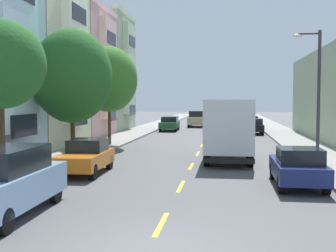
% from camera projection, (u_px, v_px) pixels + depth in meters
% --- Properties ---
extents(ground_plane, '(160.00, 160.00, 0.00)m').
position_uv_depth(ground_plane, '(207.00, 136.00, 39.01)').
color(ground_plane, '#4C4C4F').
extents(sidewalk_left, '(3.20, 120.00, 0.14)m').
position_uv_depth(sidewalk_left, '(125.00, 136.00, 37.96)').
color(sidewalk_left, gray).
rests_on(sidewalk_left, ground_plane).
extents(sidewalk_right, '(3.20, 120.00, 0.14)m').
position_uv_depth(sidewalk_right, '(291.00, 138.00, 36.09)').
color(sidewalk_right, gray).
rests_on(sidewalk_right, ground_plane).
extents(lane_centerline_dashes, '(0.14, 47.20, 0.01)m').
position_uv_depth(lane_centerline_dashes, '(204.00, 142.00, 33.57)').
color(lane_centerline_dashes, yellow).
rests_on(lane_centerline_dashes, ground_plane).
extents(townhouse_fourth_rose, '(14.46, 8.09, 11.39)m').
position_uv_depth(townhouse_fourth_rose, '(31.00, 75.00, 38.34)').
color(townhouse_fourth_rose, '#CC9E9E').
rests_on(townhouse_fourth_rose, ground_plane).
extents(townhouse_fifth_sage, '(12.54, 8.09, 12.48)m').
position_uv_depth(townhouse_fifth_sage, '(74.00, 74.00, 46.38)').
color(townhouse_fifth_sage, '#99AD8E').
rests_on(townhouse_fifth_sage, ground_plane).
extents(street_tree_nearest, '(3.24, 3.24, 6.04)m').
position_uv_depth(street_tree_nearest, '(0.00, 64.00, 15.51)').
color(street_tree_nearest, '#47331E').
rests_on(street_tree_nearest, sidewalk_left).
extents(street_tree_second, '(4.22, 4.22, 6.88)m').
position_uv_depth(street_tree_second, '(72.00, 76.00, 22.75)').
color(street_tree_second, '#47331E').
rests_on(street_tree_second, sidewalk_left).
extents(street_tree_third, '(3.95, 3.95, 6.83)m').
position_uv_depth(street_tree_third, '(109.00, 79.00, 29.98)').
color(street_tree_third, '#47331E').
rests_on(street_tree_third, sidewalk_left).
extents(street_lamp, '(1.35, 0.28, 6.45)m').
position_uv_depth(street_lamp, '(315.00, 87.00, 20.78)').
color(street_lamp, '#38383D').
rests_on(street_lamp, sidewalk_right).
extents(delivery_box_truck, '(2.43, 7.08, 3.27)m').
position_uv_depth(delivery_box_truck, '(228.00, 126.00, 23.12)').
color(delivery_box_truck, white).
rests_on(delivery_box_truck, ground_plane).
extents(parked_wagon_teal, '(1.90, 4.73, 1.50)m').
position_uv_depth(parked_wagon_teal, '(250.00, 122.00, 47.16)').
color(parked_wagon_teal, '#195B60').
rests_on(parked_wagon_teal, ground_plane).
extents(parked_suv_sky, '(2.03, 4.83, 1.93)m').
position_uv_depth(parked_suv_sky, '(3.00, 181.00, 12.05)').
color(parked_suv_sky, '#7A9EC6').
rests_on(parked_suv_sky, ground_plane).
extents(parked_hatchback_black, '(1.80, 4.03, 1.50)m').
position_uv_depth(parked_hatchback_black, '(254.00, 126.00, 41.10)').
color(parked_hatchback_black, black).
rests_on(parked_hatchback_black, ground_plane).
extents(parked_hatchback_navy, '(1.77, 4.01, 1.50)m').
position_uv_depth(parked_hatchback_navy, '(298.00, 167.00, 16.11)').
color(parked_hatchback_navy, navy).
rests_on(parked_hatchback_navy, ground_plane).
extents(parked_wagon_forest, '(1.95, 4.75, 1.50)m').
position_uv_depth(parked_wagon_forest, '(170.00, 123.00, 45.71)').
color(parked_wagon_forest, '#194C28').
rests_on(parked_wagon_forest, ground_plane).
extents(parked_hatchback_orange, '(1.84, 4.04, 1.50)m').
position_uv_depth(parked_hatchback_orange, '(86.00, 157.00, 19.05)').
color(parked_hatchback_orange, orange).
rests_on(parked_hatchback_orange, ground_plane).
extents(moving_champagne_sedan, '(1.95, 4.80, 1.93)m').
position_uv_depth(moving_champagne_sedan, '(197.00, 119.00, 52.37)').
color(moving_champagne_sedan, tan).
rests_on(moving_champagne_sedan, ground_plane).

